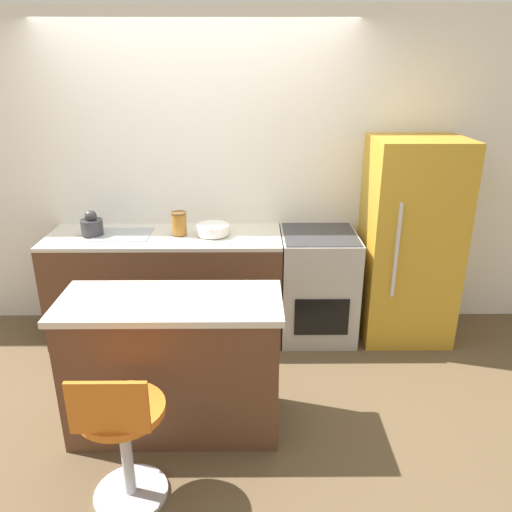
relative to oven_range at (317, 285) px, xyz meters
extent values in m
plane|color=brown|center=(-0.97, -0.33, -0.45)|extent=(14.00, 14.00, 0.00)
cube|color=white|center=(-0.97, 0.35, 0.85)|extent=(8.00, 0.06, 2.60)
cube|color=brown|center=(-1.25, 0.00, -0.02)|extent=(1.88, 0.63, 0.86)
cube|color=beige|center=(-1.25, 0.00, 0.43)|extent=(1.88, 0.63, 0.03)
cube|color=#9EA3A8|center=(-1.58, 0.00, 0.44)|extent=(0.44, 0.35, 0.01)
cube|color=brown|center=(-1.03, -1.17, -0.02)|extent=(1.26, 0.52, 0.85)
cube|color=beige|center=(-1.03, -1.17, 0.42)|extent=(1.32, 0.55, 0.04)
cube|color=#B7B2A8|center=(0.00, 0.00, 0.00)|extent=(0.61, 0.63, 0.89)
cube|color=black|center=(0.00, -0.32, -0.14)|extent=(0.43, 0.01, 0.31)
cube|color=#333338|center=(0.00, 0.00, 0.44)|extent=(0.58, 0.60, 0.01)
cube|color=gold|center=(0.73, 0.00, 0.38)|extent=(0.71, 0.63, 1.65)
cube|color=silver|center=(0.53, -0.33, 0.42)|extent=(0.02, 0.02, 0.74)
cylinder|color=#B7B7BC|center=(-1.20, -1.75, -0.43)|extent=(0.39, 0.39, 0.02)
cylinder|color=#B7B7BC|center=(-1.20, -1.75, -0.18)|extent=(0.06, 0.06, 0.54)
cylinder|color=orange|center=(-1.20, -1.75, 0.11)|extent=(0.44, 0.44, 0.04)
cube|color=orange|center=(-1.20, -1.93, 0.27)|extent=(0.37, 0.02, 0.27)
cylinder|color=#333338|center=(-1.82, 0.00, 0.51)|extent=(0.17, 0.17, 0.12)
sphere|color=#333338|center=(-1.82, 0.00, 0.60)|extent=(0.10, 0.10, 0.10)
cylinder|color=white|center=(-0.86, 0.00, 0.49)|extent=(0.26, 0.26, 0.08)
cylinder|color=#9E6623|center=(-1.13, 0.00, 0.53)|extent=(0.12, 0.12, 0.17)
cylinder|color=brown|center=(-1.13, 0.00, 0.62)|extent=(0.12, 0.12, 0.02)
camera|label=1|loc=(-0.54, -3.80, 1.72)|focal=35.00mm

